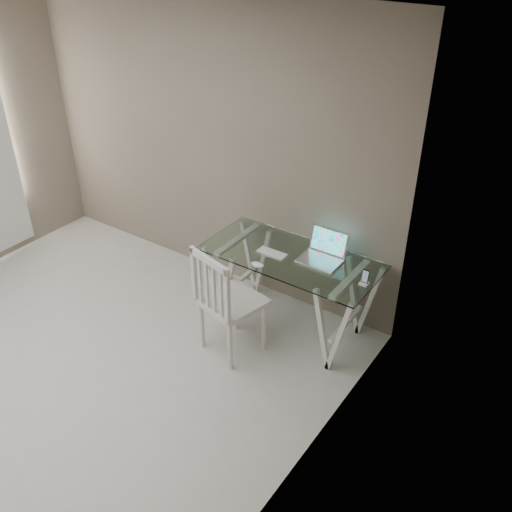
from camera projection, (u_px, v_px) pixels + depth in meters
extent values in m
plane|color=#BAB8B2|center=(34.00, 396.00, 4.42)|extent=(4.50, 4.50, 0.00)
cube|color=#72675A|center=(207.00, 144.00, 5.28)|extent=(4.00, 0.02, 2.70)
cube|color=#72675A|center=(241.00, 368.00, 2.75)|extent=(0.02, 4.50, 2.70)
cube|color=silver|center=(291.00, 257.00, 4.76)|extent=(1.50, 0.70, 0.01)
cube|color=white|center=(239.00, 274.00, 5.22)|extent=(0.24, 0.62, 0.72)
cube|color=white|center=(346.00, 316.00, 4.70)|extent=(0.24, 0.62, 0.72)
cube|color=silver|center=(232.00, 301.00, 4.65)|extent=(0.55, 0.55, 0.04)
cylinder|color=silver|center=(202.00, 325.00, 4.80)|extent=(0.04, 0.04, 0.47)
cylinder|color=silver|center=(230.00, 347.00, 4.56)|extent=(0.04, 0.04, 0.47)
cylinder|color=silver|center=(235.00, 307.00, 5.01)|extent=(0.04, 0.04, 0.47)
cylinder|color=silver|center=(264.00, 327.00, 4.77)|extent=(0.04, 0.04, 0.47)
cube|color=silver|center=(210.00, 286.00, 4.39)|extent=(0.45, 0.14, 0.51)
cube|color=silver|center=(320.00, 261.00, 4.68)|extent=(0.34, 0.23, 0.02)
cube|color=#19D899|center=(329.00, 241.00, 4.72)|extent=(0.34, 0.07, 0.22)
cube|color=silver|center=(272.00, 253.00, 4.79)|extent=(0.27, 0.12, 0.01)
ellipsoid|color=white|center=(258.00, 265.00, 4.61)|extent=(0.12, 0.07, 0.04)
cube|color=white|center=(364.00, 283.00, 4.40)|extent=(0.07, 0.07, 0.02)
cube|color=black|center=(365.00, 276.00, 4.38)|extent=(0.05, 0.03, 0.11)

